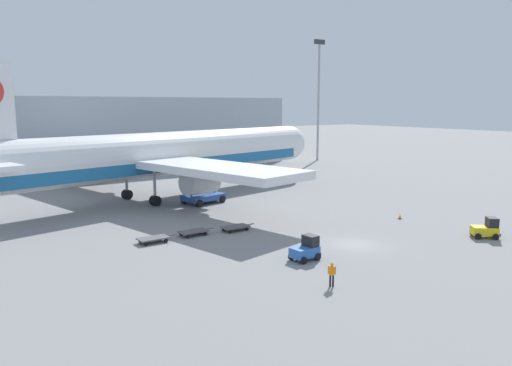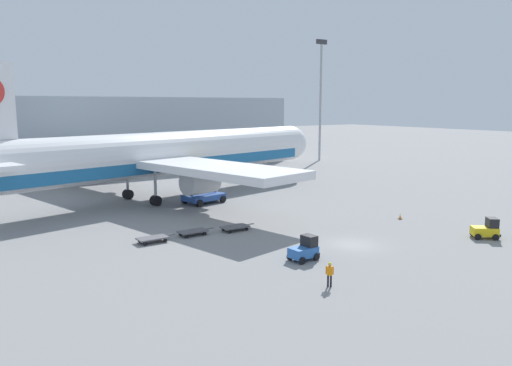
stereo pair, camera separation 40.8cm
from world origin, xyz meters
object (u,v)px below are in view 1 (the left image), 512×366
object	(u,v)px
light_mast	(319,92)
baggage_dolly_lead	(153,238)
scissor_lift_loader	(203,188)
baggage_dolly_second	(193,232)
baggage_dolly_third	(236,227)
traffic_cone_near	(400,216)
baggage_tug_foreground	(306,249)
ground_crew_near	(332,272)
baggage_tug_mid	(486,229)
airplane_main	(161,156)

from	to	relation	value
light_mast	baggage_dolly_lead	distance (m)	74.26
scissor_lift_loader	baggage_dolly_second	bearing A→B (deg)	-134.26
baggage_dolly_third	scissor_lift_loader	bearing A→B (deg)	73.06
baggage_dolly_second	traffic_cone_near	distance (m)	23.30
baggage_tug_foreground	baggage_dolly_lead	xyz separation A→B (m)	(-8.29, 11.97, -0.49)
baggage_dolly_third	light_mast	bearing A→B (deg)	40.69
light_mast	ground_crew_near	world-z (taller)	light_mast
baggage_tug_foreground	baggage_dolly_second	world-z (taller)	baggage_tug_foreground
baggage_dolly_second	ground_crew_near	xyz separation A→B (m)	(1.54, -17.83, 0.67)
scissor_lift_loader	baggage_tug_mid	world-z (taller)	scissor_lift_loader
airplane_main	baggage_tug_mid	world-z (taller)	airplane_main
baggage_tug_foreground	traffic_cone_near	size ratio (longest dim) A/B	4.17
baggage_tug_mid	baggage_tug_foreground	bearing A→B (deg)	-154.16
baggage_tug_foreground	scissor_lift_loader	bearing A→B (deg)	75.81
light_mast	scissor_lift_loader	size ratio (longest dim) A/B	4.69
light_mast	baggage_dolly_second	world-z (taller)	light_mast
baggage_tug_mid	baggage_dolly_second	world-z (taller)	baggage_tug_mid
baggage_dolly_lead	traffic_cone_near	bearing A→B (deg)	-14.58
baggage_tug_mid	baggage_dolly_lead	bearing A→B (deg)	-171.93
baggage_tug_mid	traffic_cone_near	size ratio (longest dim) A/B	4.55
scissor_lift_loader	baggage_dolly_second	xyz separation A→B (m)	(-8.60, -13.73, -1.58)
airplane_main	baggage_tug_foreground	size ratio (longest dim) A/B	22.48
airplane_main	scissor_lift_loader	size ratio (longest dim) A/B	10.04
baggage_tug_mid	baggage_dolly_third	xyz separation A→B (m)	(-18.30, 15.92, -0.49)
baggage_tug_mid	baggage_dolly_third	world-z (taller)	baggage_tug_mid
baggage_dolly_third	traffic_cone_near	bearing A→B (deg)	-18.99
light_mast	baggage_dolly_second	xyz separation A→B (m)	(-54.27, -43.13, -14.89)
light_mast	baggage_dolly_third	xyz separation A→B (m)	(-49.90, -43.90, -14.89)
airplane_main	scissor_lift_loader	bearing A→B (deg)	-72.83
baggage_tug_mid	ground_crew_near	size ratio (longest dim) A/B	1.56
baggage_tug_foreground	ground_crew_near	bearing A→B (deg)	-118.05
scissor_lift_loader	baggage_dolly_third	xyz separation A→B (m)	(-4.24, -14.50, -1.58)
light_mast	baggage_tug_foreground	xyz separation A→B (m)	(-50.20, -55.23, -14.40)
scissor_lift_loader	baggage_tug_mid	distance (m)	33.53
light_mast	airplane_main	distance (m)	55.13
airplane_main	baggage_dolly_second	xyz separation A→B (m)	(-5.38, -19.46, -5.45)
baggage_tug_mid	light_mast	bearing A→B (deg)	101.83
baggage_tug_mid	traffic_cone_near	bearing A→B (deg)	131.73
scissor_lift_loader	baggage_dolly_third	size ratio (longest dim) A/B	1.54
airplane_main	ground_crew_near	size ratio (longest dim) A/B	32.08
baggage_dolly_third	traffic_cone_near	distance (m)	18.91
scissor_lift_loader	ground_crew_near	size ratio (longest dim) A/B	3.20
light_mast	baggage_tug_mid	xyz separation A→B (m)	(-31.60, -59.82, -14.40)
baggage_tug_foreground	baggage_dolly_lead	distance (m)	14.57
traffic_cone_near	baggage_tug_foreground	bearing A→B (deg)	-163.55
baggage_dolly_second	ground_crew_near	bearing A→B (deg)	-85.70
baggage_tug_foreground	ground_crew_near	world-z (taller)	baggage_tug_foreground
baggage_tug_foreground	traffic_cone_near	distance (m)	19.03
baggage_tug_foreground	baggage_dolly_lead	bearing A→B (deg)	120.47
light_mast	airplane_main	bearing A→B (deg)	-154.16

